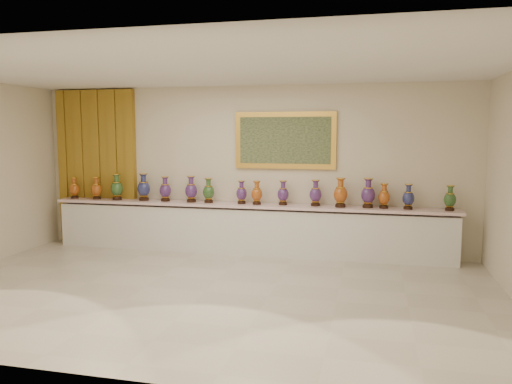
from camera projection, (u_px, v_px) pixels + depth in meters
ground at (205, 292)px, 6.82m from camera, size 8.00×8.00×0.00m
room at (125, 163)px, 9.55m from camera, size 8.00×8.00×8.00m
counter at (246, 229)px, 8.96m from camera, size 7.28×0.48×0.90m
vase_0 at (74, 189)px, 9.63m from camera, size 0.20×0.20×0.41m
vase_1 at (97, 189)px, 9.50m from camera, size 0.25×0.25×0.42m
vase_2 at (117, 188)px, 9.39m from camera, size 0.30×0.30×0.49m
vase_3 at (144, 188)px, 9.32m from camera, size 0.28×0.28×0.51m
vase_4 at (165, 190)px, 9.22m from camera, size 0.25×0.25×0.46m
vase_5 at (191, 190)px, 9.09m from camera, size 0.29×0.29×0.48m
vase_6 at (209, 192)px, 9.02m from camera, size 0.25×0.25×0.45m
vase_7 at (242, 193)px, 8.89m from camera, size 0.20×0.20×0.41m
vase_8 at (257, 194)px, 8.80m from camera, size 0.24×0.24×0.42m
vase_9 at (283, 194)px, 8.75m from camera, size 0.23×0.23×0.43m
vase_10 at (316, 194)px, 8.62m from camera, size 0.22×0.22×0.45m
vase_11 at (341, 194)px, 8.47m from camera, size 0.27×0.27×0.50m
vase_12 at (368, 194)px, 8.41m from camera, size 0.26×0.26×0.50m
vase_13 at (384, 197)px, 8.35m from camera, size 0.24×0.24×0.42m
vase_14 at (408, 198)px, 8.25m from camera, size 0.24×0.24×0.42m
vase_15 at (450, 199)px, 8.10m from camera, size 0.25×0.25×0.41m
label_card at (159, 202)px, 9.14m from camera, size 0.10×0.06×0.00m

